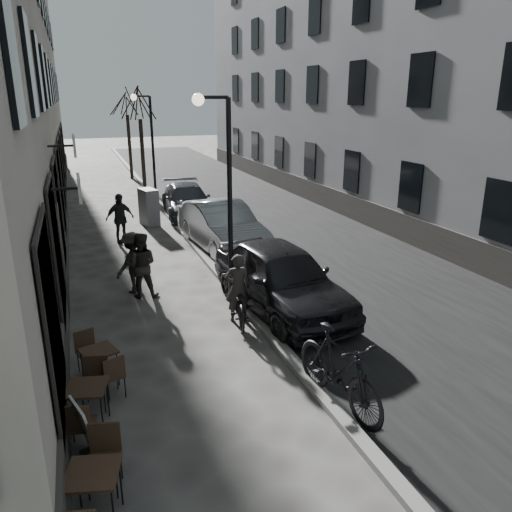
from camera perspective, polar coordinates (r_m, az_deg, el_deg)
ground at (r=8.13m, az=10.66°, el=-20.80°), size 120.00×120.00×0.00m
road at (r=23.14m, az=-1.02°, el=5.33°), size 7.30×60.00×0.00m
kerb at (r=22.24m, az=-9.98°, el=4.70°), size 0.25×60.00×0.12m
building_right at (r=25.58m, az=11.71°, el=24.22°), size 4.00×35.00×16.00m
streetlamp_near at (r=11.98m, az=-3.84°, el=8.82°), size 0.90×0.28×5.09m
streetlamp_far at (r=23.67m, az=-12.19°, el=12.97°), size 0.90×0.28×5.09m
tree_near at (r=26.58m, az=-13.22°, el=16.65°), size 2.40×2.40×5.70m
tree_far at (r=32.54m, az=-14.61°, el=16.71°), size 2.40×2.40×5.70m
bistro_set_a at (r=6.97m, az=-17.96°, el=-24.28°), size 0.78×1.58×0.90m
bistro_set_b at (r=8.57m, az=-18.64°, el=-15.59°), size 0.74×1.53×0.88m
bistro_set_c at (r=9.64m, az=-17.45°, el=-11.65°), size 0.82×1.44×0.82m
sign_board at (r=7.94m, az=-18.59°, el=-19.01°), size 0.49×0.63×0.99m
utility_cabinet at (r=20.65m, az=-12.14°, el=5.48°), size 0.74×1.08×1.48m
bicycle at (r=11.64m, az=-2.10°, el=-5.10°), size 1.01×1.99×1.00m
cyclist_rider at (r=11.52m, az=-2.12°, el=-3.65°), size 0.66×0.50×1.63m
pedestrian_near at (r=13.18m, az=-13.01°, el=-1.05°), size 0.98×0.85×1.73m
pedestrian_mid at (r=13.59m, az=-13.91°, el=-0.72°), size 1.22×1.15×1.65m
pedestrian_far at (r=18.30m, az=-15.30°, el=4.15°), size 1.13×0.75×1.78m
car_near at (r=12.13m, az=2.90°, el=-2.45°), size 2.44×5.03×1.65m
car_mid at (r=17.00m, az=-3.91°, el=3.43°), size 2.16×5.01×1.60m
car_far at (r=22.01m, az=-7.88°, el=6.31°), size 2.24×4.80×1.36m
moped at (r=8.63m, az=9.45°, el=-12.73°), size 0.95×2.34×1.37m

